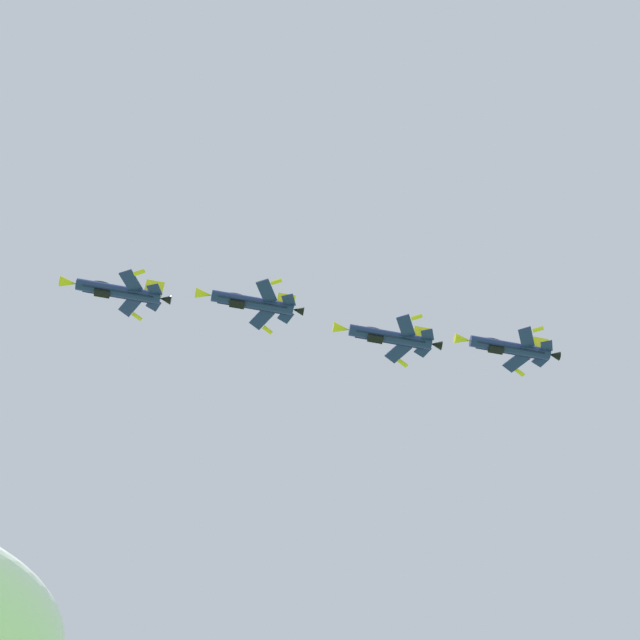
{
  "coord_description": "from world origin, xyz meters",
  "views": [
    {
      "loc": [
        -0.06,
        -2.24,
        1.68
      ],
      "look_at": [
        16.68,
        47.19,
        156.06
      ],
      "focal_mm": 63.34,
      "sensor_mm": 36.0,
      "label": 1
    }
  ],
  "objects_px": {
    "fighter_jet_lead": "(116,291)",
    "fighter_jet_left_outer": "(508,347)",
    "fighter_jet_right_wing": "(388,337)",
    "fighter_jet_left_wing": "(251,302)"
  },
  "relations": [
    {
      "from": "fighter_jet_lead",
      "to": "fighter_jet_left_wing",
      "type": "height_order",
      "value": "fighter_jet_left_wing"
    },
    {
      "from": "fighter_jet_lead",
      "to": "fighter_jet_left_outer",
      "type": "relative_size",
      "value": 1.0
    },
    {
      "from": "fighter_jet_lead",
      "to": "fighter_jet_right_wing",
      "type": "xyz_separation_m",
      "value": [
        38.95,
        -6.15,
        -0.66
      ]
    },
    {
      "from": "fighter_jet_lead",
      "to": "fighter_jet_right_wing",
      "type": "height_order",
      "value": "fighter_jet_lead"
    },
    {
      "from": "fighter_jet_lead",
      "to": "fighter_jet_left_outer",
      "type": "distance_m",
      "value": 57.75
    },
    {
      "from": "fighter_jet_left_outer",
      "to": "fighter_jet_right_wing",
      "type": "bearing_deg",
      "value": 89.2
    },
    {
      "from": "fighter_jet_right_wing",
      "to": "fighter_jet_left_outer",
      "type": "height_order",
      "value": "fighter_jet_left_outer"
    },
    {
      "from": "fighter_jet_lead",
      "to": "fighter_jet_left_outer",
      "type": "bearing_deg",
      "value": -90.64
    },
    {
      "from": "fighter_jet_lead",
      "to": "fighter_jet_left_wing",
      "type": "bearing_deg",
      "value": -92.82
    },
    {
      "from": "fighter_jet_left_wing",
      "to": "fighter_jet_left_outer",
      "type": "bearing_deg",
      "value": -89.56
    }
  ]
}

